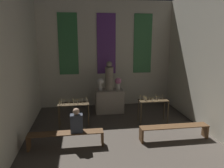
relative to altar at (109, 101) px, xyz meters
The scene contains 10 objects.
wall_back 2.20m from the altar, 90.00° to the left, with size 6.31×0.16×4.81m.
altar is the anchor object (origin of this frame).
statue 1.05m from the altar, ahead, with size 0.35×0.35×1.23m.
flower_vase_left 0.89m from the altar, behind, with size 0.27×0.27×0.51m.
flower_vase_right 0.89m from the altar, ahead, with size 0.27×0.27×0.51m.
candle_rack_left 2.08m from the altar, 136.19° to the right, with size 1.10×0.45×1.08m.
candle_rack_right 2.07m from the altar, 43.97° to the right, with size 1.10×0.45×1.08m.
pew_back_left 3.37m from the altar, 120.13° to the right, with size 2.21×0.36×0.46m.
pew_back_right 3.37m from the altar, 59.87° to the right, with size 2.21×0.36×0.46m.
person_seated 3.23m from the altar, 115.13° to the right, with size 0.36×0.24×0.74m.
Camera 1 is at (-1.21, 0.69, 3.23)m, focal length 35.00 mm.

